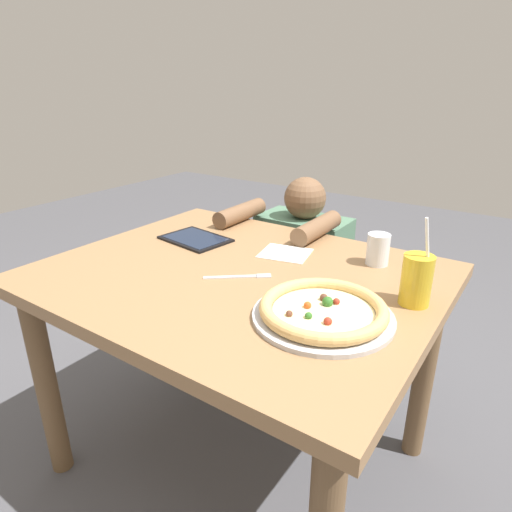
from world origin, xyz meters
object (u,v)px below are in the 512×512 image
object	(u,v)px
drink_cup_colored	(417,280)
water_cup_clear	(378,249)
tablet	(195,239)
fork	(241,277)
diner_seated	(300,286)
pizza_near	(323,311)

from	to	relation	value
drink_cup_colored	water_cup_clear	bearing A→B (deg)	130.43
tablet	fork	bearing A→B (deg)	-27.26
water_cup_clear	drink_cup_colored	bearing A→B (deg)	-49.57
water_cup_clear	diner_seated	xyz separation A→B (m)	(-0.46, 0.35, -0.39)
pizza_near	drink_cup_colored	xyz separation A→B (m)	(0.16, 0.21, 0.05)
fork	pizza_near	bearing A→B (deg)	-15.15
fork	tablet	xyz separation A→B (m)	(-0.33, 0.17, 0.00)
pizza_near	diner_seated	size ratio (longest dim) A/B	0.38
fork	diner_seated	size ratio (longest dim) A/B	0.18
pizza_near	water_cup_clear	world-z (taller)	water_cup_clear
pizza_near	diner_seated	bearing A→B (deg)	121.75
pizza_near	tablet	bearing A→B (deg)	158.33
pizza_near	drink_cup_colored	distance (m)	0.27
drink_cup_colored	diner_seated	world-z (taller)	drink_cup_colored
pizza_near	drink_cup_colored	world-z (taller)	drink_cup_colored
pizza_near	diner_seated	distance (m)	0.97
pizza_near	drink_cup_colored	bearing A→B (deg)	51.97
fork	drink_cup_colored	bearing A→B (deg)	14.40
drink_cup_colored	tablet	world-z (taller)	drink_cup_colored
pizza_near	fork	distance (m)	0.32
fork	tablet	distance (m)	0.38
pizza_near	diner_seated	xyz separation A→B (m)	(-0.47, 0.76, -0.36)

